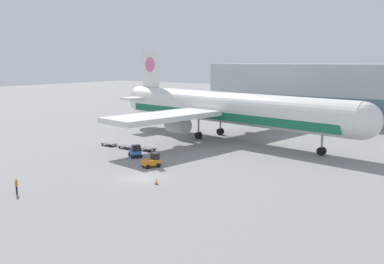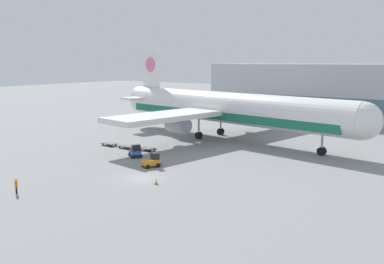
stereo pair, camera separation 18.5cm
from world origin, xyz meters
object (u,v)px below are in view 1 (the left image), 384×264
at_px(baggage_tug_foreground, 135,152).
at_px(baggage_tug_mid, 152,161).
at_px(baggage_dolly_lead, 109,144).
at_px(airplane_main, 223,109).
at_px(baggage_dolly_third, 147,148).
at_px(traffic_cone_near, 156,181).
at_px(ground_crew_near, 16,185).
at_px(baggage_dolly_second, 126,146).

xyz_separation_m(baggage_tug_foreground, baggage_tug_mid, (6.14, -3.28, 0.00)).
bearing_deg(baggage_dolly_lead, baggage_tug_foreground, -19.45).
distance_m(airplane_main, baggage_dolly_third, 18.15).
height_order(baggage_dolly_third, traffic_cone_near, traffic_cone_near).
distance_m(airplane_main, baggage_tug_foreground, 22.22).
bearing_deg(traffic_cone_near, baggage_dolly_lead, 148.30).
bearing_deg(airplane_main, ground_crew_near, -81.99).
xyz_separation_m(baggage_tug_mid, baggage_dolly_second, (-12.02, 7.44, -0.49)).
distance_m(airplane_main, baggage_dolly_lead, 22.28).
distance_m(baggage_tug_mid, baggage_dolly_lead, 17.76).
height_order(airplane_main, baggage_tug_foreground, airplane_main).
height_order(baggage_dolly_lead, baggage_dolly_third, same).
bearing_deg(ground_crew_near, airplane_main, 138.91).
distance_m(baggage_tug_mid, baggage_dolly_third, 11.22).
xyz_separation_m(airplane_main, baggage_dolly_lead, (-12.89, -17.34, -5.45)).
xyz_separation_m(airplane_main, baggage_tug_foreground, (-2.89, -21.47, -4.96)).
relative_size(ground_crew_near, traffic_cone_near, 2.43).
relative_size(baggage_dolly_third, ground_crew_near, 2.09).
relative_size(baggage_tug_foreground, traffic_cone_near, 3.82).
bearing_deg(airplane_main, baggage_dolly_lead, -116.95).
bearing_deg(baggage_dolly_third, baggage_dolly_lead, -172.63).
relative_size(airplane_main, baggage_tug_foreground, 20.49).
xyz_separation_m(airplane_main, baggage_dolly_second, (-8.77, -17.30, -5.45)).
height_order(ground_crew_near, traffic_cone_near, ground_crew_near).
bearing_deg(ground_crew_near, baggage_tug_mid, 126.65).
bearing_deg(baggage_tug_mid, airplane_main, 32.26).
relative_size(baggage_tug_foreground, baggage_tug_mid, 1.01).
bearing_deg(baggage_dolly_lead, airplane_main, 56.37).
relative_size(baggage_tug_mid, baggage_dolly_third, 0.75).
xyz_separation_m(baggage_tug_mid, baggage_dolly_third, (-7.81, 8.05, -0.49)).
xyz_separation_m(baggage_tug_mid, traffic_cone_near, (5.92, -6.22, -0.52)).
bearing_deg(airplane_main, traffic_cone_near, -63.83).
relative_size(baggage_dolly_second, baggage_dolly_third, 1.00).
height_order(baggage_dolly_lead, ground_crew_near, ground_crew_near).
bearing_deg(ground_crew_near, baggage_dolly_third, 147.78).
height_order(baggage_tug_foreground, baggage_dolly_lead, baggage_tug_foreground).
distance_m(baggage_tug_mid, ground_crew_near, 18.69).
height_order(baggage_dolly_third, ground_crew_near, ground_crew_near).
relative_size(baggage_tug_foreground, ground_crew_near, 1.57).
bearing_deg(baggage_dolly_lead, baggage_dolly_third, 7.37).
height_order(baggage_tug_foreground, baggage_dolly_third, baggage_tug_foreground).
height_order(airplane_main, ground_crew_near, airplane_main).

